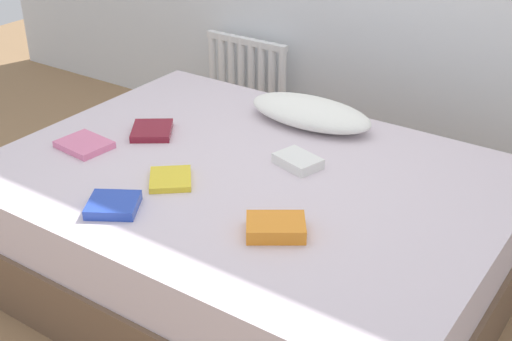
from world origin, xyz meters
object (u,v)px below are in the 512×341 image
at_px(bed, 249,225).
at_px(textbook_orange, 276,227).
at_px(pillow, 310,112).
at_px(textbook_yellow, 170,179).
at_px(textbook_white, 298,161).
at_px(textbook_blue, 113,205).
at_px(textbook_maroon, 152,131).
at_px(textbook_pink, 84,145).
at_px(radiator, 246,79).

distance_m(bed, textbook_orange, 0.53).
bearing_deg(pillow, textbook_orange, -66.82).
relative_size(pillow, textbook_yellow, 3.30).
bearing_deg(pillow, textbook_yellow, -102.23).
height_order(bed, textbook_orange, textbook_orange).
relative_size(textbook_white, textbook_orange, 0.90).
height_order(bed, pillow, pillow).
bearing_deg(textbook_yellow, textbook_white, 99.65).
distance_m(bed, textbook_blue, 0.62).
relative_size(pillow, textbook_maroon, 3.02).
bearing_deg(textbook_maroon, textbook_pink, -63.95).
height_order(pillow, textbook_pink, pillow).
relative_size(textbook_white, textbook_blue, 1.01).
relative_size(radiator, textbook_maroon, 2.81).
height_order(radiator, textbook_orange, radiator).
distance_m(pillow, textbook_blue, 1.05).
bearing_deg(textbook_white, radiator, 149.16).
relative_size(textbook_white, textbook_pink, 0.85).
bearing_deg(textbook_blue, textbook_maroon, 88.51).
bearing_deg(bed, pillow, 93.34).
height_order(pillow, textbook_blue, pillow).
bearing_deg(textbook_pink, textbook_maroon, 67.03).
bearing_deg(bed, textbook_pink, -162.43).
distance_m(pillow, textbook_maroon, 0.70).
distance_m(pillow, textbook_yellow, 0.78).
xyz_separation_m(textbook_white, textbook_orange, (0.19, -0.46, 0.00)).
relative_size(bed, textbook_orange, 10.19).
xyz_separation_m(textbook_white, textbook_maroon, (-0.68, -0.10, -0.01)).
bearing_deg(textbook_orange, textbook_blue, 164.62).
xyz_separation_m(textbook_pink, textbook_yellow, (0.49, -0.02, -0.00)).
height_order(pillow, textbook_yellow, pillow).
bearing_deg(pillow, textbook_maroon, -136.96).
bearing_deg(bed, textbook_yellow, -129.35).
xyz_separation_m(pillow, textbook_blue, (-0.20, -1.03, -0.04)).
relative_size(bed, pillow, 3.41).
bearing_deg(textbook_pink, textbook_white, 29.47).
relative_size(textbook_yellow, textbook_blue, 1.02).
xyz_separation_m(textbook_white, textbook_yellow, (-0.33, -0.39, -0.01)).
bearing_deg(textbook_pink, bed, 23.07).
bearing_deg(textbook_maroon, textbook_orange, 32.29).
relative_size(bed, radiator, 3.66).
xyz_separation_m(bed, radiator, (-0.86, 1.20, 0.09)).
height_order(textbook_white, textbook_orange, textbook_orange).
height_order(radiator, textbook_white, radiator).
bearing_deg(textbook_yellow, pillow, 127.89).
relative_size(bed, textbook_yellow, 11.25).
bearing_deg(textbook_blue, radiator, 78.92).
height_order(bed, textbook_maroon, textbook_maroon).
bearing_deg(radiator, textbook_yellow, -65.39).
xyz_separation_m(radiator, textbook_orange, (1.18, -1.51, 0.19)).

